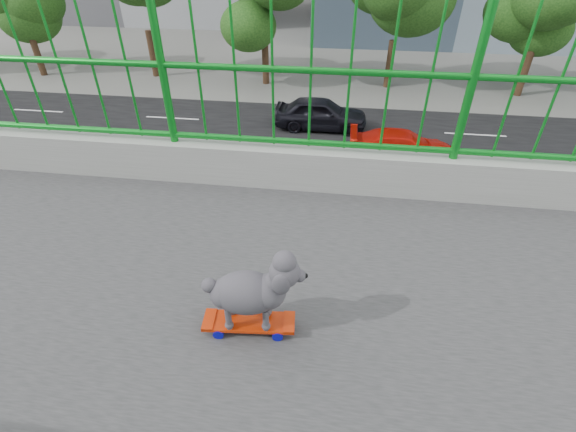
% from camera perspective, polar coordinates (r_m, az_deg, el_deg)
% --- Properties ---
extents(road, '(18.00, 90.00, 0.02)m').
position_cam_1_polar(road, '(16.68, 2.55, 4.46)').
color(road, black).
rests_on(road, ground).
extents(railing, '(3.00, 24.00, 1.42)m').
position_cam_1_polar(railing, '(2.23, -28.02, -8.10)').
color(railing, gray).
rests_on(railing, footbridge).
extents(street_trees, '(5.30, 60.40, 7.26)m').
position_cam_1_polar(street_trees, '(27.55, 8.37, 27.09)').
color(street_trees, black).
rests_on(street_trees, ground).
extents(skateboard, '(0.17, 0.45, 0.06)m').
position_cam_1_polar(skateboard, '(2.03, -5.46, -14.68)').
color(skateboard, red).
rests_on(skateboard, footbridge).
extents(poodle, '(0.22, 0.47, 0.39)m').
position_cam_1_polar(poodle, '(1.86, -5.07, -10.26)').
color(poodle, '#302D33').
rests_on(poodle, skateboard).
extents(car_3, '(1.93, 4.75, 1.38)m').
position_cam_1_polar(car_3, '(18.82, 15.87, 9.26)').
color(car_3, red).
rests_on(car_3, ground).
extents(car_4, '(1.89, 4.70, 1.60)m').
position_cam_1_polar(car_4, '(21.54, 4.62, 14.15)').
color(car_4, black).
rests_on(car_4, ground).
extents(car_5, '(1.69, 4.84, 1.60)m').
position_cam_1_polar(car_5, '(10.98, -8.96, -10.33)').
color(car_5, black).
rests_on(car_5, ground).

